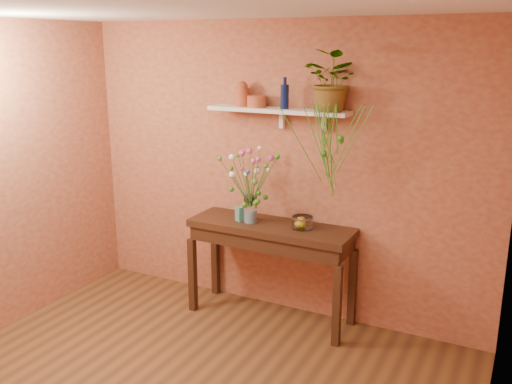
% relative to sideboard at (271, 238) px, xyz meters
% --- Properties ---
extents(room, '(4.04, 4.04, 2.70)m').
position_rel_sideboard_xyz_m(room, '(-0.05, -1.74, 0.57)').
color(room, brown).
rests_on(room, ground).
extents(sideboard, '(1.50, 0.48, 0.91)m').
position_rel_sideboard_xyz_m(sideboard, '(0.00, 0.00, 0.00)').
color(sideboard, '#3A2114').
rests_on(sideboard, ground).
extents(wall_shelf, '(1.30, 0.24, 0.19)m').
position_rel_sideboard_xyz_m(wall_shelf, '(0.01, 0.14, 1.13)').
color(wall_shelf, white).
rests_on(wall_shelf, room).
extents(terracotta_jug, '(0.15, 0.15, 0.22)m').
position_rel_sideboard_xyz_m(terracotta_jug, '(-0.37, 0.15, 1.26)').
color(terracotta_jug, '#A44628').
rests_on(terracotta_jug, wall_shelf).
extents(terracotta_pot, '(0.20, 0.20, 0.10)m').
position_rel_sideboard_xyz_m(terracotta_pot, '(-0.20, 0.12, 1.21)').
color(terracotta_pot, '#A44628').
rests_on(terracotta_pot, wall_shelf).
extents(blue_bottle, '(0.10, 0.10, 0.27)m').
position_rel_sideboard_xyz_m(blue_bottle, '(0.07, 0.12, 1.27)').
color(blue_bottle, '#0A1440').
rests_on(blue_bottle, wall_shelf).
extents(spider_plant, '(0.57, 0.53, 0.51)m').
position_rel_sideboard_xyz_m(spider_plant, '(0.51, 0.11, 1.41)').
color(spider_plant, '#2F7C19').
rests_on(spider_plant, wall_shelf).
extents(plant_fronds, '(0.76, 0.29, 0.79)m').
position_rel_sideboard_xyz_m(plant_fronds, '(0.54, -0.04, 0.92)').
color(plant_fronds, '#2F7C19').
rests_on(plant_fronds, wall_shelf).
extents(glass_vase, '(0.12, 0.12, 0.25)m').
position_rel_sideboard_xyz_m(glass_vase, '(-0.19, -0.04, 0.24)').
color(glass_vase, white).
rests_on(glass_vase, sideboard).
extents(bouquet, '(0.55, 0.43, 0.54)m').
position_rel_sideboard_xyz_m(bouquet, '(-0.18, -0.05, 0.59)').
color(bouquet, '#386B28').
rests_on(bouquet, glass_vase).
extents(glass_bowl, '(0.18, 0.18, 0.11)m').
position_rel_sideboard_xyz_m(glass_bowl, '(0.30, 0.02, 0.18)').
color(glass_bowl, white).
rests_on(glass_bowl, sideboard).
extents(lemon, '(0.07, 0.07, 0.07)m').
position_rel_sideboard_xyz_m(lemon, '(0.29, 0.01, 0.18)').
color(lemon, yellow).
rests_on(lemon, glass_bowl).
extents(carton, '(0.08, 0.07, 0.13)m').
position_rel_sideboard_xyz_m(carton, '(-0.30, -0.05, 0.20)').
color(carton, teal).
rests_on(carton, sideboard).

